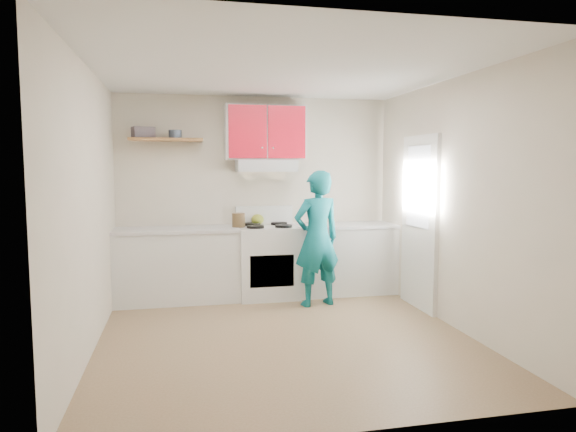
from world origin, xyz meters
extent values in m
plane|color=brown|center=(0.00, 0.00, 0.00)|extent=(3.80, 3.80, 0.00)
cube|color=white|center=(0.00, 0.00, 2.60)|extent=(3.60, 3.80, 0.04)
cube|color=beige|center=(0.00, 1.90, 1.30)|extent=(3.60, 0.04, 2.60)
cube|color=beige|center=(0.00, -1.90, 1.30)|extent=(3.60, 0.04, 2.60)
cube|color=beige|center=(-1.80, 0.00, 1.30)|extent=(0.04, 3.80, 2.60)
cube|color=beige|center=(1.80, 0.00, 1.30)|extent=(0.04, 3.80, 2.60)
cube|color=white|center=(1.78, 0.70, 1.02)|extent=(0.05, 0.85, 2.05)
cube|color=white|center=(1.75, 0.70, 1.45)|extent=(0.01, 0.55, 0.95)
cube|color=silver|center=(-1.04, 1.60, 0.45)|extent=(1.52, 0.60, 0.90)
cube|color=silver|center=(1.14, 1.60, 0.45)|extent=(1.32, 0.60, 0.90)
cube|color=white|center=(0.10, 1.57, 0.46)|extent=(0.76, 0.65, 0.92)
cube|color=silver|center=(0.10, 1.68, 1.70)|extent=(0.76, 0.44, 0.15)
cube|color=#B30F20|center=(0.10, 1.73, 2.12)|extent=(1.02, 0.33, 0.70)
cube|color=brown|center=(-1.15, 1.75, 2.02)|extent=(0.90, 0.30, 0.04)
cube|color=#423A40|center=(-1.42, 1.72, 2.10)|extent=(0.30, 0.26, 0.13)
cylinder|color=#333D4C|center=(-1.04, 1.71, 2.09)|extent=(0.16, 0.16, 0.10)
ellipsoid|color=olive|center=(0.00, 1.76, 0.99)|extent=(0.22, 0.22, 0.14)
cylinder|color=#4A3820|center=(-0.27, 1.56, 1.00)|extent=(0.18, 0.18, 0.20)
cube|color=olive|center=(1.02, 1.59, 0.91)|extent=(0.34, 0.26, 0.02)
cube|color=red|center=(1.39, 1.62, 0.90)|extent=(0.35, 0.31, 0.01)
imported|color=#0B626B|center=(0.62, 1.05, 0.82)|extent=(0.67, 0.51, 1.64)
camera|label=1|loc=(-1.00, -4.84, 1.69)|focal=31.80mm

